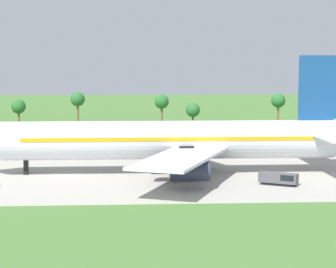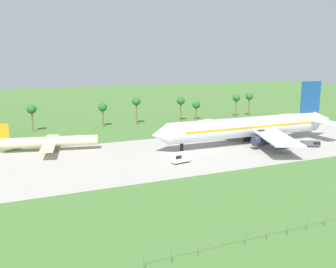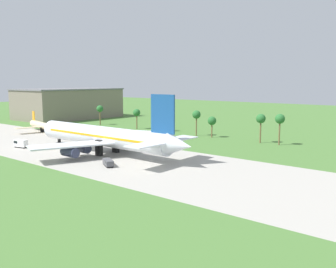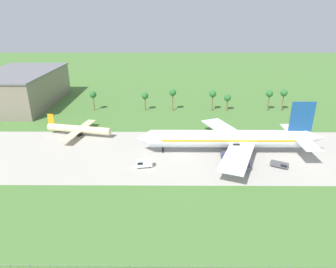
# 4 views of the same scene
# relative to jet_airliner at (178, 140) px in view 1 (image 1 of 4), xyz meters

# --- Properties ---
(ground_plane) EXTENTS (600.00, 600.00, 0.00)m
(ground_plane) POSITION_rel_jet_airliner_xyz_m (-19.00, -1.45, -5.60)
(ground_plane) COLOR #477233
(taxiway_strip) EXTENTS (320.00, 44.00, 0.02)m
(taxiway_strip) POSITION_rel_jet_airliner_xyz_m (-19.00, -1.45, -5.59)
(taxiway_strip) COLOR #A8A399
(taxiway_strip) RESTS_ON ground_plane
(jet_airliner) EXTENTS (69.71, 51.37, 19.82)m
(jet_airliner) POSITION_rel_jet_airliner_xyz_m (0.00, 0.00, 0.00)
(jet_airliner) COLOR silver
(jet_airliner) RESTS_ON ground_plane
(baggage_tug) EXTENTS (6.03, 4.55, 1.85)m
(baggage_tug) POSITION_rel_jet_airliner_xyz_m (14.58, -11.61, -4.58)
(baggage_tug) COLOR black
(baggage_tug) RESTS_ON ground_plane
(palm_tree_row) EXTENTS (104.17, 3.60, 11.67)m
(palm_tree_row) POSITION_rel_jet_airliner_xyz_m (-6.72, 51.83, 3.02)
(palm_tree_row) COLOR brown
(palm_tree_row) RESTS_ON ground_plane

